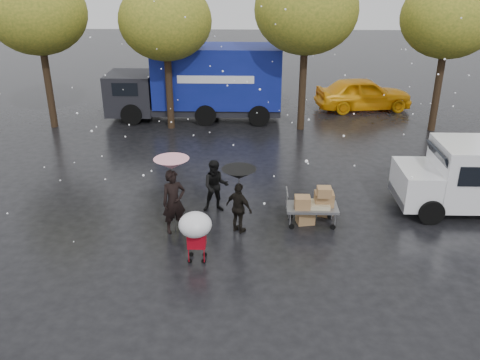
{
  "coord_description": "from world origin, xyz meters",
  "views": [
    {
      "loc": [
        0.36,
        -12.53,
        7.3
      ],
      "look_at": [
        -0.04,
        1.0,
        1.33
      ],
      "focal_mm": 38.0,
      "sensor_mm": 36.0,
      "label": 1
    }
  ],
  "objects_px": {
    "vendor_cart": "(315,202)",
    "yellow_taxi": "(363,94)",
    "person_black": "(239,208)",
    "shopping_cart": "(195,227)",
    "person_pink": "(174,202)",
    "blue_truck": "(200,83)"
  },
  "relations": [
    {
      "from": "shopping_cart",
      "to": "blue_truck",
      "type": "relative_size",
      "value": 0.18
    },
    {
      "from": "person_pink",
      "to": "person_black",
      "type": "height_order",
      "value": "person_pink"
    },
    {
      "from": "person_black",
      "to": "yellow_taxi",
      "type": "distance_m",
      "value": 14.38
    },
    {
      "from": "shopping_cart",
      "to": "blue_truck",
      "type": "height_order",
      "value": "blue_truck"
    },
    {
      "from": "person_black",
      "to": "yellow_taxi",
      "type": "bearing_deg",
      "value": -78.3
    },
    {
      "from": "person_pink",
      "to": "shopping_cart",
      "type": "relative_size",
      "value": 1.29
    },
    {
      "from": "vendor_cart",
      "to": "blue_truck",
      "type": "bearing_deg",
      "value": 112.41
    },
    {
      "from": "yellow_taxi",
      "to": "shopping_cart",
      "type": "bearing_deg",
      "value": 145.57
    },
    {
      "from": "person_pink",
      "to": "blue_truck",
      "type": "distance_m",
      "value": 11.3
    },
    {
      "from": "vendor_cart",
      "to": "yellow_taxi",
      "type": "height_order",
      "value": "yellow_taxi"
    },
    {
      "from": "person_pink",
      "to": "shopping_cart",
      "type": "xyz_separation_m",
      "value": [
        0.8,
        -1.65,
        0.12
      ]
    },
    {
      "from": "vendor_cart",
      "to": "yellow_taxi",
      "type": "relative_size",
      "value": 0.31
    },
    {
      "from": "person_pink",
      "to": "yellow_taxi",
      "type": "xyz_separation_m",
      "value": [
        7.87,
        13.1,
        -0.12
      ]
    },
    {
      "from": "vendor_cart",
      "to": "shopping_cart",
      "type": "relative_size",
      "value": 1.04
    },
    {
      "from": "vendor_cart",
      "to": "shopping_cart",
      "type": "xyz_separation_m",
      "value": [
        -3.26,
        -2.19,
        0.34
      ]
    },
    {
      "from": "vendor_cart",
      "to": "yellow_taxi",
      "type": "bearing_deg",
      "value": 73.12
    },
    {
      "from": "yellow_taxi",
      "to": "person_black",
      "type": "bearing_deg",
      "value": 146.42
    },
    {
      "from": "blue_truck",
      "to": "yellow_taxi",
      "type": "distance_m",
      "value": 8.48
    },
    {
      "from": "person_black",
      "to": "shopping_cart",
      "type": "bearing_deg",
      "value": 94.68
    },
    {
      "from": "vendor_cart",
      "to": "blue_truck",
      "type": "xyz_separation_m",
      "value": [
        -4.42,
        10.72,
        1.03
      ]
    },
    {
      "from": "shopping_cart",
      "to": "yellow_taxi",
      "type": "relative_size",
      "value": 0.3
    },
    {
      "from": "shopping_cart",
      "to": "yellow_taxi",
      "type": "height_order",
      "value": "yellow_taxi"
    }
  ]
}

